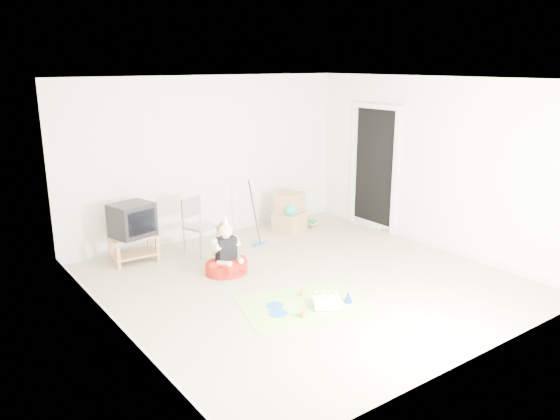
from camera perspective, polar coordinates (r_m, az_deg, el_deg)
ground at (r=7.28m, az=2.51°, el=-7.40°), size 5.00×5.00×0.00m
doorway_recess at (r=9.45m, az=9.89°, el=4.18°), size 0.02×0.90×2.05m
tv_stand at (r=8.13m, az=-15.01°, el=-3.65°), size 0.65×0.42×0.40m
crt_tv at (r=8.02m, az=-15.20°, el=-0.99°), size 0.65×0.58×0.47m
folding_chair at (r=8.21m, az=-8.33°, el=-1.72°), size 0.50×0.48×0.88m
cardboard_boxes at (r=9.23m, az=1.03°, el=-0.37°), size 0.63×0.58×0.67m
floor_mop at (r=8.57m, az=-2.10°, el=-2.01°), size 0.25×0.34×1.01m
book_pile at (r=9.62m, az=3.11°, el=-1.41°), size 0.24×0.27×0.10m
seated_woman at (r=7.49m, az=-5.61°, el=-5.27°), size 0.61×0.61×0.85m
party_mat at (r=6.60m, az=2.29°, el=-9.87°), size 1.66×1.39×0.01m
birthday_cake at (r=6.55m, az=4.94°, el=-9.70°), size 0.42×0.40×0.15m
blue_plate_near at (r=6.56m, az=-0.52°, el=-9.93°), size 0.28×0.28×0.01m
blue_plate_far at (r=6.37m, az=-0.17°, el=-10.72°), size 0.22×0.22×0.01m
orange_cup_near at (r=6.81m, az=2.38°, el=-8.65°), size 0.09×0.09×0.08m
orange_cup_far at (r=6.29m, az=2.43°, el=-10.74°), size 0.10×0.10×0.09m
blue_party_hat at (r=6.67m, az=7.15°, el=-8.97°), size 0.14×0.14×0.15m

